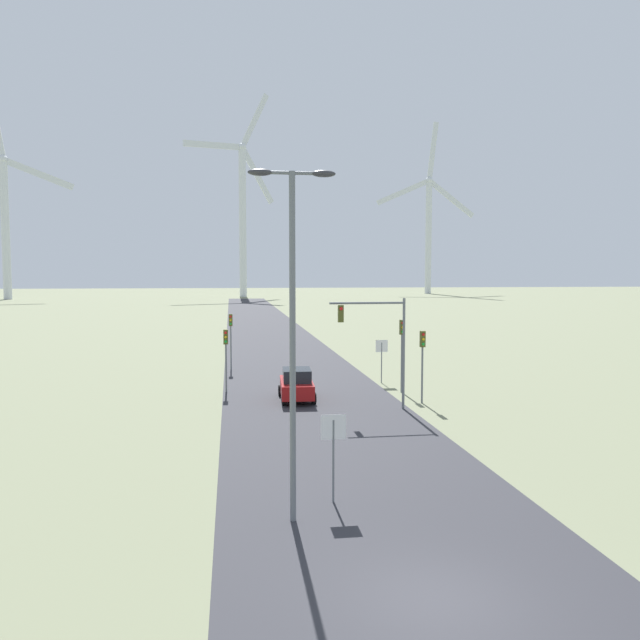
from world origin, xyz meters
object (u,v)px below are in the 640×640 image
at_px(traffic_light_post_mid_left, 231,329).
at_px(traffic_light_mast_overhead, 378,331).
at_px(streetlamp, 292,307).
at_px(stop_sign_near, 333,441).
at_px(traffic_light_post_mid_right, 402,340).
at_px(stop_sign_far, 382,353).
at_px(traffic_light_post_near_left, 226,346).
at_px(wind_turbine_center, 429,222).
at_px(traffic_light_post_near_right, 423,350).
at_px(wind_turbine_left, 243,205).
at_px(car_approaching, 297,384).
at_px(wind_turbine_far_left, 5,211).

distance_m(traffic_light_post_mid_left, traffic_light_mast_overhead, 16.83).
distance_m(streetlamp, stop_sign_near, 4.73).
distance_m(traffic_light_post_mid_left, traffic_light_post_mid_right, 14.64).
xyz_separation_m(stop_sign_far, traffic_light_post_mid_left, (-9.87, 7.00, 1.08)).
height_order(stop_sign_near, stop_sign_far, stop_sign_far).
bearing_deg(traffic_light_post_near_left, streetlamp, -84.16).
bearing_deg(traffic_light_post_mid_right, wind_turbine_center, 71.55).
bearing_deg(stop_sign_far, traffic_light_post_near_right, -84.00).
xyz_separation_m(traffic_light_post_near_left, wind_turbine_left, (4.28, 157.79, 25.46)).
xyz_separation_m(traffic_light_mast_overhead, wind_turbine_center, (62.53, 184.25, 21.24)).
relative_size(stop_sign_near, wind_turbine_left, 0.04).
distance_m(car_approaching, wind_turbine_far_left, 165.26).
xyz_separation_m(traffic_light_post_near_right, car_approaching, (-6.87, 1.79, -2.06)).
relative_size(wind_turbine_left, wind_turbine_center, 1.05).
relative_size(stop_sign_near, traffic_light_post_mid_right, 0.64).
bearing_deg(wind_turbine_left, traffic_light_post_near_right, -87.68).
bearing_deg(stop_sign_near, traffic_light_post_mid_right, 67.83).
relative_size(stop_sign_far, traffic_light_mast_overhead, 0.48).
relative_size(stop_sign_near, traffic_light_post_near_left, 0.73).
height_order(stop_sign_far, traffic_light_post_near_left, traffic_light_post_near_left).
bearing_deg(wind_turbine_far_left, traffic_light_post_mid_right, -64.13).
bearing_deg(stop_sign_far, traffic_light_post_near_left, -169.52).
bearing_deg(traffic_light_post_near_right, traffic_light_mast_overhead, -155.90).
bearing_deg(traffic_light_mast_overhead, traffic_light_post_mid_right, 60.33).
xyz_separation_m(streetlamp, wind_turbine_far_left, (-63.48, 167.24, 18.13)).
xyz_separation_m(traffic_light_post_near_left, car_approaching, (4.01, -2.96, -1.92)).
distance_m(stop_sign_near, traffic_light_mast_overhead, 13.92).
height_order(stop_sign_near, traffic_light_post_near_left, traffic_light_post_near_left).
xyz_separation_m(stop_sign_near, traffic_light_mast_overhead, (4.55, 12.97, 2.23)).
relative_size(stop_sign_near, stop_sign_far, 0.99).
height_order(stop_sign_far, traffic_light_post_near_right, traffic_light_post_near_right).
bearing_deg(traffic_light_post_mid_right, streetlamp, -114.45).
xyz_separation_m(stop_sign_near, wind_turbine_far_left, (-64.89, 165.95, 22.45)).
bearing_deg(wind_turbine_center, traffic_light_post_near_left, -111.60).
relative_size(traffic_light_post_mid_right, wind_turbine_far_left, 0.08).
relative_size(stop_sign_near, traffic_light_post_mid_left, 0.67).
bearing_deg(wind_turbine_center, traffic_light_post_near_right, -108.07).
bearing_deg(traffic_light_mast_overhead, streetlamp, -112.71).
xyz_separation_m(stop_sign_far, car_approaching, (-6.17, -4.84, -1.10)).
relative_size(stop_sign_far, wind_turbine_left, 0.05).
xyz_separation_m(wind_turbine_far_left, wind_turbine_center, (131.98, 31.26, 1.02)).
bearing_deg(traffic_light_post_mid_left, car_approaching, -72.64).
xyz_separation_m(traffic_light_post_mid_left, car_approaching, (3.70, -11.84, -2.17)).
relative_size(traffic_light_post_mid_left, wind_turbine_far_left, 0.07).
bearing_deg(traffic_light_post_near_left, wind_turbine_far_left, 112.68).
xyz_separation_m(streetlamp, traffic_light_mast_overhead, (5.97, 14.26, -2.09)).
height_order(traffic_light_post_mid_left, traffic_light_mast_overhead, traffic_light_mast_overhead).
bearing_deg(traffic_light_post_mid_right, stop_sign_far, 96.92).
relative_size(traffic_light_post_near_left, traffic_light_mast_overhead, 0.65).
bearing_deg(wind_turbine_far_left, traffic_light_mast_overhead, -65.58).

